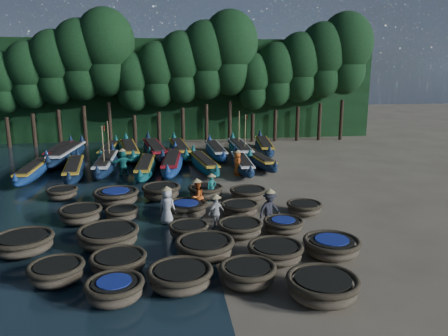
{
  "coord_description": "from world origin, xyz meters",
  "views": [
    {
      "loc": [
        -1.82,
        -22.29,
        7.31
      ],
      "look_at": [
        1.78,
        3.31,
        1.3
      ],
      "focal_mm": 35.0,
      "sensor_mm": 36.0,
      "label": 1
    }
  ],
  "objects": [
    {
      "name": "long_boat_15",
      "position": [
        2.45,
        12.87,
        0.52
      ],
      "size": [
        1.64,
        7.82,
        1.38
      ],
      "rotation": [
        0.0,
        0.0,
        0.04
      ],
      "color": "navy",
      "rests_on": "ground"
    },
    {
      "name": "tree_0",
      "position": [
        -16.0,
        20.0,
        5.97
      ],
      "size": [
        3.68,
        3.68,
        8.68
      ],
      "color": "black",
      "rests_on": "ground"
    },
    {
      "name": "coracle_8",
      "position": [
        2.28,
        -7.24,
        0.41
      ],
      "size": [
        2.64,
        2.64,
        0.72
      ],
      "rotation": [
        0.0,
        0.0,
        0.41
      ],
      "color": "brown",
      "rests_on": "ground"
    },
    {
      "name": "fisherman_1",
      "position": [
        0.74,
        0.84,
        0.87
      ],
      "size": [
        0.63,
        0.52,
        1.7
      ],
      "rotation": [
        0.0,
        0.0,
        0.32
      ],
      "color": "#1A6E65",
      "rests_on": "ground"
    },
    {
      "name": "coracle_10",
      "position": [
        -7.48,
        -5.07,
        0.45
      ],
      "size": [
        2.69,
        2.69,
        0.78
      ],
      "rotation": [
        0.0,
        0.0,
        -0.23
      ],
      "color": "brown",
      "rests_on": "ground"
    },
    {
      "name": "coracle_17",
      "position": [
        -0.81,
        -1.77,
        0.47
      ],
      "size": [
        2.5,
        2.5,
        0.81
      ],
      "rotation": [
        0.0,
        0.0,
        -0.34
      ],
      "color": "brown",
      "rests_on": "ground"
    },
    {
      "name": "coracle_19",
      "position": [
        5.11,
        -2.08,
        0.37
      ],
      "size": [
        1.95,
        1.95,
        0.64
      ],
      "rotation": [
        0.0,
        0.0,
        0.19
      ],
      "color": "brown",
      "rests_on": "ground"
    },
    {
      "name": "tree_1",
      "position": [
        -13.7,
        20.0,
        6.65
      ],
      "size": [
        4.09,
        4.09,
        9.65
      ],
      "color": "black",
      "rests_on": "ground"
    },
    {
      "name": "long_boat_7",
      "position": [
        3.75,
        7.84,
        0.5
      ],
      "size": [
        1.53,
        7.46,
        1.31
      ],
      "rotation": [
        0.0,
        0.0,
        -0.03
      ],
      "color": "black",
      "rests_on": "ground"
    },
    {
      "name": "tree_2",
      "position": [
        -11.4,
        20.0,
        7.32
      ],
      "size": [
        4.51,
        4.51,
        10.63
      ],
      "color": "black",
      "rests_on": "ground"
    },
    {
      "name": "coracle_20",
      "position": [
        -7.56,
        2.33,
        0.38
      ],
      "size": [
        1.8,
        1.8,
        0.66
      ],
      "rotation": [
        0.0,
        0.0,
        0.13
      ],
      "color": "brown",
      "rests_on": "ground"
    },
    {
      "name": "coracle_2",
      "position": [
        -1.4,
        -8.81,
        0.44
      ],
      "size": [
        2.24,
        2.24,
        0.77
      ],
      "rotation": [
        0.0,
        0.0,
        -0.0
      ],
      "color": "brown",
      "rests_on": "ground"
    },
    {
      "name": "long_boat_14",
      "position": [
        -0.51,
        13.77,
        0.57
      ],
      "size": [
        2.18,
        8.51,
        1.5
      ],
      "rotation": [
        0.0,
        0.0,
        0.08
      ],
      "color": "#0F5457",
      "rests_on": "ground"
    },
    {
      "name": "tree_13",
      "position": [
        13.9,
        20.0,
        8.0
      ],
      "size": [
        4.92,
        4.92,
        11.6
      ],
      "color": "black",
      "rests_on": "ground"
    },
    {
      "name": "coracle_24",
      "position": [
        2.77,
        0.69,
        0.4
      ],
      "size": [
        2.41,
        2.41,
        0.7
      ],
      "rotation": [
        0.0,
        0.0,
        -0.31
      ],
      "color": "brown",
      "rests_on": "ground"
    },
    {
      "name": "tree_11",
      "position": [
        9.3,
        20.0,
        6.65
      ],
      "size": [
        4.09,
        4.09,
        9.65
      ],
      "color": "black",
      "rests_on": "ground"
    },
    {
      "name": "coracle_23",
      "position": [
        0.46,
        1.38,
        0.43
      ],
      "size": [
        2.01,
        2.01,
        0.75
      ],
      "rotation": [
        0.0,
        0.0,
        0.03
      ],
      "color": "brown",
      "rests_on": "ground"
    },
    {
      "name": "long_boat_6",
      "position": [
        1.01,
        8.28,
        0.51
      ],
      "size": [
        2.34,
        7.55,
        1.34
      ],
      "rotation": [
        0.0,
        0.0,
        0.14
      ],
      "color": "#0F5457",
      "rests_on": "ground"
    },
    {
      "name": "long_boat_3",
      "position": [
        -5.93,
        8.97,
        0.55
      ],
      "size": [
        1.57,
        8.19,
        3.48
      ],
      "rotation": [
        0.0,
        0.0,
        -0.02
      ],
      "color": "black",
      "rests_on": "ground"
    },
    {
      "name": "coracle_15",
      "position": [
        -5.85,
        -1.78,
        0.45
      ],
      "size": [
        2.31,
        2.31,
        0.79
      ],
      "rotation": [
        0.0,
        0.0,
        -0.26
      ],
      "color": "brown",
      "rests_on": "ground"
    },
    {
      "name": "tree_9",
      "position": [
        4.7,
        20.0,
        8.67
      ],
      "size": [
        5.34,
        5.34,
        12.58
      ],
      "color": "black",
      "rests_on": "ground"
    },
    {
      "name": "long_boat_9",
      "position": [
        -10.3,
        14.52,
        0.52
      ],
      "size": [
        1.71,
        7.77,
        1.37
      ],
      "rotation": [
        0.0,
        0.0,
        -0.05
      ],
      "color": "black",
      "rests_on": "ground"
    },
    {
      "name": "fisherman_6",
      "position": [
        3.18,
        6.51,
        0.9
      ],
      "size": [
        0.64,
        0.89,
        1.89
      ],
      "rotation": [
        0.0,
        0.0,
        4.84
      ],
      "color": "#C25019",
      "rests_on": "ground"
    },
    {
      "name": "long_boat_17",
      "position": [
        6.83,
        14.13,
        0.56
      ],
      "size": [
        2.47,
        8.33,
        1.48
      ],
      "rotation": [
        0.0,
        0.0,
        -0.12
      ],
      "color": "black",
      "rests_on": "ground"
    },
    {
      "name": "long_boat_4",
      "position": [
        -3.1,
        7.66,
        0.52
      ],
      "size": [
        1.77,
        7.68,
        1.35
      ],
      "rotation": [
        0.0,
        0.0,
        -0.06
      ],
      "color": "#0F5457",
      "rests_on": "ground"
    },
    {
      "name": "coracle_13",
      "position": [
        1.39,
        -4.5,
        0.39
      ],
      "size": [
        2.05,
        2.05,
        0.68
      ],
      "rotation": [
        0.0,
        0.0,
        -0.1
      ],
      "color": "brown",
      "rests_on": "ground"
    },
    {
      "name": "ground",
      "position": [
        0.0,
        0.0,
        0.0
      ],
      "size": [
        120.0,
        120.0,
        0.0
      ],
      "primitive_type": "plane",
      "color": "#7B7059",
      "rests_on": "ground"
    },
    {
      "name": "coracle_14",
      "position": [
        3.41,
        -4.31,
        0.37
      ],
      "size": [
        2.02,
        2.02,
        0.63
      ],
      "rotation": [
        0.0,
        0.0,
        -0.22
      ],
      "color": "brown",
      "rests_on": "ground"
    },
    {
      "name": "coracle_7",
      "position": [
        -0.37,
        -6.66,
        0.48
      ],
      "size": [
        2.44,
        2.44,
        0.85
      ],
      "rotation": [
        0.0,
        0.0,
        0.15
      ],
      "color": "brown",
      "rests_on": "ground"
    },
    {
      "name": "long_boat_11",
      "position": [
        -6.34,
        14.59,
        0.49
      ],
      "size": [
        1.75,
        7.28,
        1.28
      ],
      "rotation": [
        0.0,
        0.0,
        -0.07
      ],
      "color": "#0F5457",
      "rests_on": "ground"
    },
    {
      "name": "tree_12",
      "position": [
        11.6,
        20.0,
        7.32
      ],
      "size": [
        4.51,
        4.51,
        10.63
      ],
      "color": "black",
      "rests_on": "ground"
    },
    {
      "name": "long_boat_13",
      "position": [
        -2.56,
        13.39,
        0.61
      ],
      "size": [
        2.91,
        9.05,
        1.61
      ],
      "rotation": [
        0.0,
        0.0,
        0.15
      ],
      "color": "black",
      "rests_on": "ground"
    },
    {
      "name": "tree_14",
      "position": [
        16.2,
        20.0,
        8.67
      ],
      "size": [
        5.34,
        5.34,
        12.58
      ],
      "color": "black",
      "rests_on": "ground"
    },
    {
      "name": "fisherman_4",
      "position": [
        0.47,
        -3.4,
        0.86
      ],
      "size": [
        0.97,
        0.84,
        1.76
      ],
      "rotation": [
        0.0,
        0.0,
        3.76
      ],
      "color": "beige",
      "rests_on": "ground"
    },
    {
      "name": "fisherman_5",
      "position": [
        -4.61,
        7.52,
        0.93
      ],
      "size": [
        1.73,
        1.25,
        2.01
      ],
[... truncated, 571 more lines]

